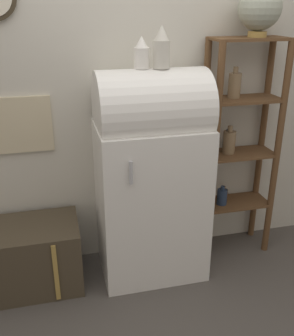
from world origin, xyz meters
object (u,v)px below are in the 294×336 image
(globe, at_px, (260,9))
(vase_left, at_px, (142,54))
(refrigerator, at_px, (151,175))
(vase_center, at_px, (162,48))
(suitcase_trunk, at_px, (23,257))

(globe, distance_m, vase_left, 0.88)
(refrigerator, height_order, globe, globe)
(refrigerator, distance_m, vase_center, 0.87)
(suitcase_trunk, height_order, vase_center, vase_center)
(globe, bearing_deg, refrigerator, -173.03)
(suitcase_trunk, height_order, vase_left, vase_left)
(suitcase_trunk, relative_size, vase_center, 3.02)
(refrigerator, bearing_deg, globe, 6.97)
(suitcase_trunk, distance_m, vase_center, 1.73)
(refrigerator, relative_size, globe, 4.59)
(vase_left, bearing_deg, vase_center, -9.70)
(refrigerator, height_order, vase_center, vase_center)
(vase_left, xyz_separation_m, vase_center, (0.12, -0.02, 0.03))
(vase_left, relative_size, vase_center, 0.75)
(globe, distance_m, vase_center, 0.75)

